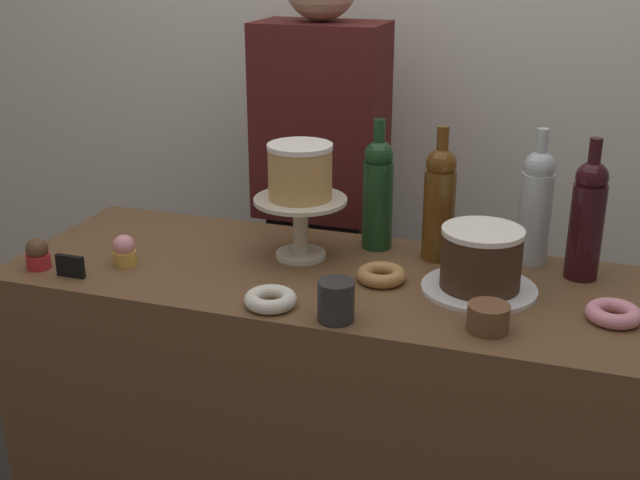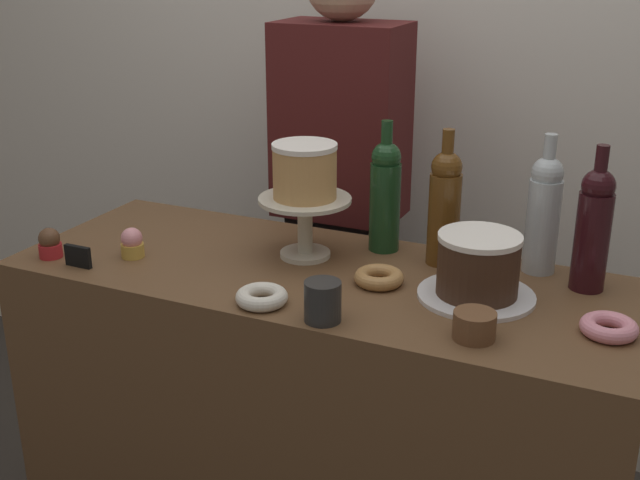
{
  "view_description": "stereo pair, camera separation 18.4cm",
  "coord_description": "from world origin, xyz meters",
  "px_view_note": "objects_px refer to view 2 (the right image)",
  "views": [
    {
      "loc": [
        0.55,
        -1.64,
        1.61
      ],
      "look_at": [
        0.0,
        0.0,
        0.96
      ],
      "focal_mm": 45.15,
      "sensor_mm": 36.0,
      "label": 1
    },
    {
      "loc": [
        0.72,
        -1.57,
        1.61
      ],
      "look_at": [
        0.0,
        0.0,
        0.96
      ],
      "focal_mm": 45.15,
      "sensor_mm": 36.0,
      "label": 2
    }
  ],
  "objects_px": {
    "wine_bottle_green": "(385,194)",
    "price_sign_chalkboard": "(78,256)",
    "wine_bottle_dark_red": "(593,227)",
    "cupcake_strawberry": "(132,243)",
    "white_layer_cake": "(305,171)",
    "donut_sugar": "(262,297)",
    "cake_stand_pedestal": "(305,217)",
    "wine_bottle_clear": "(543,212)",
    "donut_maple": "(379,277)",
    "cupcake_chocolate": "(50,244)",
    "coffee_cup_ceramic": "(323,301)",
    "wine_bottle_amber": "(445,205)",
    "chocolate_round_cake": "(478,264)",
    "barista_figure": "(340,216)",
    "donut_pink": "(609,327)",
    "cookie_stack": "(474,325)"
  },
  "relations": [
    {
      "from": "white_layer_cake",
      "to": "cupcake_strawberry",
      "type": "xyz_separation_m",
      "value": [
        -0.38,
        -0.18,
        -0.18
      ]
    },
    {
      "from": "price_sign_chalkboard",
      "to": "donut_pink",
      "type": "bearing_deg",
      "value": 7.58
    },
    {
      "from": "white_layer_cake",
      "to": "donut_sugar",
      "type": "xyz_separation_m",
      "value": [
        0.03,
        -0.29,
        -0.2
      ]
    },
    {
      "from": "cupcake_strawberry",
      "to": "cookie_stack",
      "type": "distance_m",
      "value": 0.87
    },
    {
      "from": "white_layer_cake",
      "to": "chocolate_round_cake",
      "type": "height_order",
      "value": "white_layer_cake"
    },
    {
      "from": "wine_bottle_green",
      "to": "cupcake_strawberry",
      "type": "bearing_deg",
      "value": -150.45
    },
    {
      "from": "wine_bottle_clear",
      "to": "coffee_cup_ceramic",
      "type": "relative_size",
      "value": 3.83
    },
    {
      "from": "wine_bottle_amber",
      "to": "donut_sugar",
      "type": "height_order",
      "value": "wine_bottle_amber"
    },
    {
      "from": "donut_pink",
      "to": "cupcake_strawberry",
      "type": "bearing_deg",
      "value": -177.31
    },
    {
      "from": "wine_bottle_amber",
      "to": "wine_bottle_green",
      "type": "distance_m",
      "value": 0.16
    },
    {
      "from": "chocolate_round_cake",
      "to": "cupcake_chocolate",
      "type": "relative_size",
      "value": 2.4
    },
    {
      "from": "cupcake_chocolate",
      "to": "coffee_cup_ceramic",
      "type": "relative_size",
      "value": 0.87
    },
    {
      "from": "wine_bottle_amber",
      "to": "barista_figure",
      "type": "relative_size",
      "value": 0.2
    },
    {
      "from": "wine_bottle_green",
      "to": "wine_bottle_amber",
      "type": "bearing_deg",
      "value": -9.9
    },
    {
      "from": "chocolate_round_cake",
      "to": "price_sign_chalkboard",
      "type": "distance_m",
      "value": 0.93
    },
    {
      "from": "white_layer_cake",
      "to": "donut_maple",
      "type": "relative_size",
      "value": 1.38
    },
    {
      "from": "wine_bottle_clear",
      "to": "cupcake_strawberry",
      "type": "xyz_separation_m",
      "value": [
        -0.91,
        -0.32,
        -0.11
      ]
    },
    {
      "from": "chocolate_round_cake",
      "to": "wine_bottle_green",
      "type": "relative_size",
      "value": 0.55
    },
    {
      "from": "donut_sugar",
      "to": "cake_stand_pedestal",
      "type": "bearing_deg",
      "value": 96.99
    },
    {
      "from": "white_layer_cake",
      "to": "chocolate_round_cake",
      "type": "distance_m",
      "value": 0.47
    },
    {
      "from": "white_layer_cake",
      "to": "cupcake_chocolate",
      "type": "xyz_separation_m",
      "value": [
        -0.56,
        -0.26,
        -0.18
      ]
    },
    {
      "from": "cookie_stack",
      "to": "price_sign_chalkboard",
      "type": "xyz_separation_m",
      "value": [
        -0.94,
        -0.03,
        -0.0
      ]
    },
    {
      "from": "price_sign_chalkboard",
      "to": "coffee_cup_ceramic",
      "type": "distance_m",
      "value": 0.64
    },
    {
      "from": "wine_bottle_dark_red",
      "to": "wine_bottle_green",
      "type": "distance_m",
      "value": 0.49
    },
    {
      "from": "white_layer_cake",
      "to": "cookie_stack",
      "type": "xyz_separation_m",
      "value": [
        0.48,
        -0.25,
        -0.19
      ]
    },
    {
      "from": "cupcake_strawberry",
      "to": "wine_bottle_clear",
      "type": "bearing_deg",
      "value": 19.51
    },
    {
      "from": "wine_bottle_amber",
      "to": "donut_maple",
      "type": "xyz_separation_m",
      "value": [
        -0.09,
        -0.18,
        -0.13
      ]
    },
    {
      "from": "wine_bottle_amber",
      "to": "donut_pink",
      "type": "relative_size",
      "value": 2.91
    },
    {
      "from": "wine_bottle_dark_red",
      "to": "wine_bottle_green",
      "type": "bearing_deg",
      "value": 175.55
    },
    {
      "from": "wine_bottle_green",
      "to": "price_sign_chalkboard",
      "type": "relative_size",
      "value": 4.65
    },
    {
      "from": "white_layer_cake",
      "to": "donut_pink",
      "type": "xyz_separation_m",
      "value": [
        0.72,
        -0.13,
        -0.2
      ]
    },
    {
      "from": "cupcake_strawberry",
      "to": "coffee_cup_ceramic",
      "type": "xyz_separation_m",
      "value": [
        0.57,
        -0.12,
        0.01
      ]
    },
    {
      "from": "wine_bottle_green",
      "to": "chocolate_round_cake",
      "type": "bearing_deg",
      "value": -33.77
    },
    {
      "from": "barista_figure",
      "to": "wine_bottle_clear",
      "type": "bearing_deg",
      "value": -24.61
    },
    {
      "from": "donut_pink",
      "to": "wine_bottle_green",
      "type": "bearing_deg",
      "value": 155.81
    },
    {
      "from": "wine_bottle_green",
      "to": "barista_figure",
      "type": "relative_size",
      "value": 0.2
    },
    {
      "from": "cupcake_strawberry",
      "to": "cupcake_chocolate",
      "type": "bearing_deg",
      "value": -154.98
    },
    {
      "from": "cupcake_strawberry",
      "to": "cupcake_chocolate",
      "type": "xyz_separation_m",
      "value": [
        -0.18,
        -0.08,
        0.0
      ]
    },
    {
      "from": "wine_bottle_dark_red",
      "to": "cupcake_strawberry",
      "type": "relative_size",
      "value": 4.38
    },
    {
      "from": "wine_bottle_green",
      "to": "coffee_cup_ceramic",
      "type": "height_order",
      "value": "wine_bottle_green"
    },
    {
      "from": "white_layer_cake",
      "to": "wine_bottle_clear",
      "type": "relative_size",
      "value": 0.47
    },
    {
      "from": "wine_bottle_clear",
      "to": "donut_maple",
      "type": "relative_size",
      "value": 2.91
    },
    {
      "from": "barista_figure",
      "to": "chocolate_round_cake",
      "type": "bearing_deg",
      "value": -42.91
    },
    {
      "from": "cupcake_strawberry",
      "to": "donut_maple",
      "type": "distance_m",
      "value": 0.61
    },
    {
      "from": "cupcake_strawberry",
      "to": "price_sign_chalkboard",
      "type": "height_order",
      "value": "cupcake_strawberry"
    },
    {
      "from": "cake_stand_pedestal",
      "to": "white_layer_cake",
      "type": "relative_size",
      "value": 1.45
    },
    {
      "from": "white_layer_cake",
      "to": "price_sign_chalkboard",
      "type": "height_order",
      "value": "white_layer_cake"
    },
    {
      "from": "wine_bottle_dark_red",
      "to": "wine_bottle_clear",
      "type": "xyz_separation_m",
      "value": [
        -0.12,
        0.06,
        0.0
      ]
    },
    {
      "from": "coffee_cup_ceramic",
      "to": "cookie_stack",
      "type": "bearing_deg",
      "value": 9.86
    },
    {
      "from": "cupcake_strawberry",
      "to": "barista_figure",
      "type": "height_order",
      "value": "barista_figure"
    }
  ]
}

